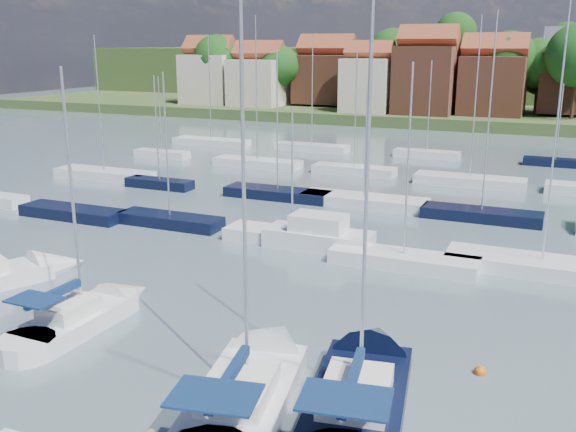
% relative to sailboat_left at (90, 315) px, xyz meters
% --- Properties ---
extents(ground, '(260.00, 260.00, 0.00)m').
position_rel_sailboat_left_xyz_m(ground, '(11.15, 35.12, -0.37)').
color(ground, '#495A63').
rests_on(ground, ground).
extents(sailboat_left, '(2.68, 9.48, 12.93)m').
position_rel_sailboat_left_xyz_m(sailboat_left, '(0.00, 0.00, 0.00)').
color(sailboat_left, silver).
rests_on(sailboat_left, ground).
extents(sailboat_centre, '(5.56, 12.69, 16.67)m').
position_rel_sailboat_left_xyz_m(sailboat_centre, '(9.94, -2.35, -0.02)').
color(sailboat_centre, silver).
rests_on(sailboat_centre, ground).
extents(sailboat_navy, '(5.29, 12.87, 17.26)m').
position_rel_sailboat_left_xyz_m(sailboat_navy, '(13.82, -0.82, -0.02)').
color(sailboat_navy, black).
rests_on(sailboat_navy, ground).
extents(sailboat_far, '(6.52, 10.09, 13.20)m').
position_rel_sailboat_left_xyz_m(sailboat_far, '(-7.79, 2.44, -0.03)').
color(sailboat_far, silver).
rests_on(sailboat_far, ground).
extents(buoy_e, '(0.49, 0.49, 0.49)m').
position_rel_sailboat_left_xyz_m(buoy_e, '(17.75, 2.28, -0.37)').
color(buoy_e, '#D85914').
rests_on(buoy_e, ground).
extents(marina_field, '(79.62, 41.41, 15.93)m').
position_rel_sailboat_left_xyz_m(marina_field, '(13.06, 30.27, 0.07)').
color(marina_field, silver).
rests_on(marina_field, ground).
extents(far_shore_town, '(212.46, 90.00, 22.27)m').
position_rel_sailboat_left_xyz_m(far_shore_town, '(13.38, 127.78, 4.24)').
color(far_shore_town, '#42552A').
rests_on(far_shore_town, ground).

